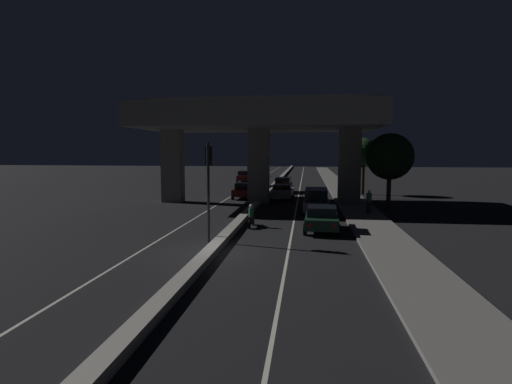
{
  "coord_description": "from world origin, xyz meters",
  "views": [
    {
      "loc": [
        4.18,
        -17.34,
        4.62
      ],
      "look_at": [
        0.18,
        14.14,
        1.32
      ],
      "focal_mm": 28.0,
      "sensor_mm": 36.0,
      "label": 1
    }
  ],
  "objects": [
    {
      "name": "elevated_overpass",
      "position": [
        0.0,
        17.36,
        7.06
      ],
      "size": [
        20.13,
        11.45,
        9.29
      ],
      "color": "gray",
      "rests_on": "ground_plane"
    },
    {
      "name": "car_dark_red_fourth",
      "position": [
        1.63,
        26.82,
        0.88
      ],
      "size": [
        2.1,
        4.04,
        1.66
      ],
      "rotation": [
        0.0,
        0.0,
        1.52
      ],
      "color": "#591414",
      "rests_on": "ground_plane"
    },
    {
      "name": "lane_line_left_inner",
      "position": [
        -3.39,
        35.0,
        0.0
      ],
      "size": [
        0.12,
        126.0,
        0.0
      ],
      "primitive_type": "cube",
      "color": "beige",
      "rests_on": "ground_plane"
    },
    {
      "name": "car_dark_red_third_oncoming",
      "position": [
        -5.05,
        41.29,
        0.83
      ],
      "size": [
        2.1,
        4.36,
        1.61
      ],
      "rotation": [
        0.0,
        0.0,
        -1.53
      ],
      "color": "#591414",
      "rests_on": "ground_plane"
    },
    {
      "name": "sidewalk_right",
      "position": [
        8.21,
        28.0,
        0.07
      ],
      "size": [
        2.83,
        126.0,
        0.14
      ],
      "primitive_type": "cube",
      "color": "slate",
      "rests_on": "ground_plane"
    },
    {
      "name": "ground_plane",
      "position": [
        0.0,
        0.0,
        0.0
      ],
      "size": [
        200.0,
        200.0,
        0.0
      ],
      "primitive_type": "plane",
      "color": "black"
    },
    {
      "name": "car_dark_red_fourth_oncoming",
      "position": [
        -4.81,
        54.43,
        0.71
      ],
      "size": [
        1.97,
        4.08,
        1.37
      ],
      "rotation": [
        0.0,
        0.0,
        -1.53
      ],
      "color": "#591414",
      "rests_on": "ground_plane"
    },
    {
      "name": "car_silver_third",
      "position": [
        1.97,
        20.65,
        0.73
      ],
      "size": [
        2.11,
        4.87,
        1.4
      ],
      "rotation": [
        0.0,
        0.0,
        1.53
      ],
      "color": "gray",
      "rests_on": "ground_plane"
    },
    {
      "name": "traffic_light_left_of_median",
      "position": [
        -0.7,
        2.18,
        3.43
      ],
      "size": [
        0.3,
        0.49,
        5.03
      ],
      "color": "black",
      "rests_on": "ground_plane"
    },
    {
      "name": "motorcycle_black_filtering_near",
      "position": [
        0.87,
        6.36,
        0.6
      ],
      "size": [
        0.34,
        1.77,
        1.4
      ],
      "rotation": [
        0.0,
        0.0,
        1.52
      ],
      "color": "black",
      "rests_on": "ground_plane"
    },
    {
      "name": "median_divider",
      "position": [
        0.0,
        35.0,
        0.17
      ],
      "size": [
        0.59,
        126.0,
        0.33
      ],
      "primitive_type": "cube",
      "color": "gray",
      "rests_on": "ground_plane"
    },
    {
      "name": "car_dark_red_lead_oncoming",
      "position": [
        -1.9,
        21.06,
        0.77
      ],
      "size": [
        2.01,
        4.44,
        1.47
      ],
      "rotation": [
        0.0,
        0.0,
        -1.55
      ],
      "color": "#591414",
      "rests_on": "ground_plane"
    },
    {
      "name": "roadside_tree_kerbside_near",
      "position": [
        10.61,
        14.89,
        4.14
      ],
      "size": [
        3.63,
        3.63,
        5.98
      ],
      "color": "#38281C",
      "rests_on": "ground_plane"
    },
    {
      "name": "street_lamp",
      "position": [
        7.18,
        23.1,
        5.02
      ],
      "size": [
        2.74,
        0.32,
        8.47
      ],
      "color": "#2D2D30",
      "rests_on": "ground_plane"
    },
    {
      "name": "lane_line_right_inner",
      "position": [
        3.39,
        35.0,
        0.0
      ],
      "size": [
        0.12,
        126.0,
        0.0
      ],
      "primitive_type": "cube",
      "color": "beige",
      "rests_on": "ground_plane"
    },
    {
      "name": "pedestrian_on_sidewalk",
      "position": [
        8.65,
        11.83,
        0.97
      ],
      "size": [
        0.38,
        0.38,
        1.67
      ],
      "color": "#2D261E",
      "rests_on": "sidewalk_right"
    },
    {
      "name": "car_dark_green_lead",
      "position": [
        5.08,
        5.55,
        0.76
      ],
      "size": [
        2.1,
        4.02,
        1.46
      ],
      "rotation": [
        0.0,
        0.0,
        1.53
      ],
      "color": "black",
      "rests_on": "ground_plane"
    },
    {
      "name": "car_dark_green_second_oncoming",
      "position": [
        -1.64,
        30.43,
        0.76
      ],
      "size": [
        2.01,
        4.37,
        1.44
      ],
      "rotation": [
        0.0,
        0.0,
        -1.61
      ],
      "color": "black",
      "rests_on": "ground_plane"
    },
    {
      "name": "roadside_tree_kerbside_mid",
      "position": [
        10.07,
        25.73,
        4.46
      ],
      "size": [
        2.86,
        2.86,
        5.95
      ],
      "color": "#2D2116",
      "rests_on": "ground_plane"
    },
    {
      "name": "car_grey_second",
      "position": [
        4.91,
        12.28,
        0.96
      ],
      "size": [
        2.05,
        4.47,
        1.82
      ],
      "rotation": [
        0.0,
        0.0,
        1.55
      ],
      "color": "#515459",
      "rests_on": "ground_plane"
    }
  ]
}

